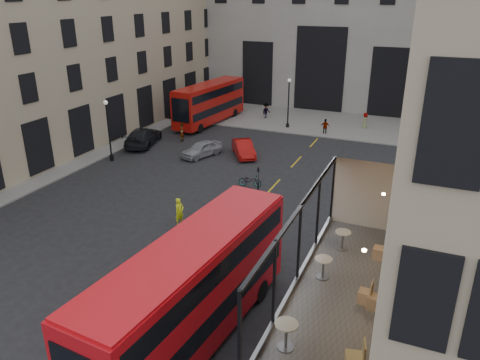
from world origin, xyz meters
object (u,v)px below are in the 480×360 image
at_px(car_b, 244,148).
at_px(pedestrian_e, 182,133).
at_px(car_c, 143,137).
at_px(cafe_table_mid, 323,265).
at_px(traffic_light_near, 258,187).
at_px(bicycle, 250,181).
at_px(bus_near, 193,288).
at_px(car_a, 202,149).
at_px(cafe_table_near, 286,332).
at_px(cafe_chair_d, 379,252).
at_px(pedestrian_c, 325,127).
at_px(street_lamp_a, 109,134).
at_px(traffic_light_far, 187,111).
at_px(bus_far, 210,101).
at_px(cyclist, 179,212).
at_px(pedestrian_b, 266,111).
at_px(pedestrian_a, 179,110).
at_px(pedestrian_d, 365,121).
at_px(street_lamp_b, 288,106).
at_px(cafe_chair_b, 375,301).
at_px(cafe_chair_c, 365,296).
at_px(cafe_table_far, 343,237).

xyz_separation_m(car_b, pedestrian_e, (-7.27, 1.61, 0.21)).
height_order(car_c, cafe_table_mid, cafe_table_mid).
height_order(traffic_light_near, bicycle, traffic_light_near).
height_order(bus_near, car_a, bus_near).
relative_size(cafe_table_near, cafe_chair_d, 0.96).
bearing_deg(car_a, pedestrian_e, 161.22).
relative_size(bicycle, pedestrian_c, 1.06).
relative_size(street_lamp_a, car_a, 1.31).
distance_m(traffic_light_near, pedestrian_c, 21.26).
bearing_deg(car_a, cafe_chair_d, -27.14).
bearing_deg(pedestrian_e, traffic_light_far, -164.82).
bearing_deg(bus_near, bus_far, 115.39).
distance_m(traffic_light_far, pedestrian_e, 3.22).
bearing_deg(car_b, cyclist, -117.85).
height_order(traffic_light_near, pedestrian_c, traffic_light_near).
distance_m(pedestrian_b, pedestrian_e, 12.41).
xyz_separation_m(pedestrian_a, pedestrian_d, (20.72, 3.80, -0.04)).
distance_m(car_b, pedestrian_e, 7.45).
xyz_separation_m(street_lamp_a, cafe_table_mid, (22.73, -17.41, 2.71)).
bearing_deg(cyclist, traffic_light_near, -46.28).
bearing_deg(traffic_light_near, pedestrian_c, 91.88).
xyz_separation_m(bus_far, cafe_chair_d, (22.00, -29.98, 2.37)).
bearing_deg(car_b, cafe_table_near, -98.94).
bearing_deg(car_a, bus_far, 133.45).
distance_m(traffic_light_far, cyclist, 20.72).
bearing_deg(car_c, street_lamp_b, -149.24).
distance_m(car_b, pedestrian_d, 15.82).
relative_size(bicycle, pedestrian_e, 0.96).
bearing_deg(car_b, traffic_light_far, 118.30).
relative_size(traffic_light_near, bicycle, 2.17).
bearing_deg(street_lamp_b, pedestrian_b, 141.05).
bearing_deg(bicycle, pedestrian_e, 43.76).
bearing_deg(pedestrian_c, pedestrian_a, -7.74).
bearing_deg(bus_near, cyclist, 123.18).
height_order(bus_near, pedestrian_a, bus_near).
height_order(street_lamp_b, car_c, street_lamp_b).
xyz_separation_m(cyclist, cafe_chair_b, (13.02, -10.15, 3.94)).
height_order(cyclist, pedestrian_b, pedestrian_b).
bearing_deg(pedestrian_e, street_lamp_a, -24.48).
relative_size(street_lamp_b, car_c, 0.94).
bearing_deg(traffic_light_far, cafe_chair_b, -51.50).
relative_size(traffic_light_near, car_c, 0.67).
relative_size(bus_near, car_b, 2.83).
bearing_deg(cafe_chair_c, cafe_chair_b, -29.46).
relative_size(traffic_light_far, street_lamp_b, 0.71).
xyz_separation_m(street_lamp_b, car_b, (-0.85, -10.31, -1.69)).
xyz_separation_m(car_b, pedestrian_d, (8.57, 13.30, 0.18)).
bearing_deg(cafe_table_far, traffic_light_near, 127.03).
xyz_separation_m(cyclist, cafe_table_mid, (11.12, -9.12, 4.18)).
relative_size(cafe_chair_b, cafe_chair_c, 1.03).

